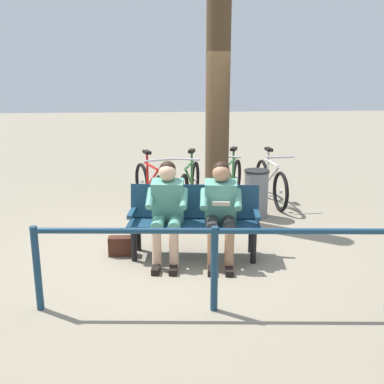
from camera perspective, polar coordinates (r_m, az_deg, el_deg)
The scene contains 12 objects.
ground_plane at distance 5.85m, azimuth -1.72°, elevation -7.61°, with size 40.00×40.00×0.00m, color gray.
bench at distance 5.65m, azimuth 0.28°, elevation -2.96°, with size 1.65×0.67×0.87m.
person_reading at distance 5.44m, azimuth 3.61°, elevation -1.95°, with size 0.52×0.80×1.20m.
person_companion at distance 5.47m, azimuth -3.12°, elevation -1.87°, with size 0.52×0.80×1.20m.
handbag at distance 5.81m, azimuth -8.89°, elevation -6.68°, with size 0.30×0.14×0.24m, color #3F1E14.
tree_trunk at distance 6.80m, azimuth 3.20°, elevation 9.54°, with size 0.35×0.35×3.21m, color #4C3823.
litter_bin at distance 7.21m, azimuth 8.01°, elevation -0.19°, with size 0.39×0.39×0.75m.
bicycle_black at distance 8.04m, azimuth 9.80°, elevation 1.19°, with size 0.48×1.68×0.94m.
bicycle_silver at distance 7.99m, azimuth 4.87°, elevation 1.28°, with size 0.71×1.59×0.94m.
bicycle_red at distance 7.76m, azimuth -0.29°, elevation 0.91°, with size 0.59×1.64×0.94m.
bicycle_orange at distance 7.69m, azimuth -5.12°, elevation 0.72°, with size 0.68×1.60×0.94m.
railing_fence at distance 4.31m, azimuth 2.84°, elevation -7.50°, with size 3.42×0.36×0.85m.
Camera 1 is at (0.25, 5.39, 2.25)m, focal length 42.70 mm.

